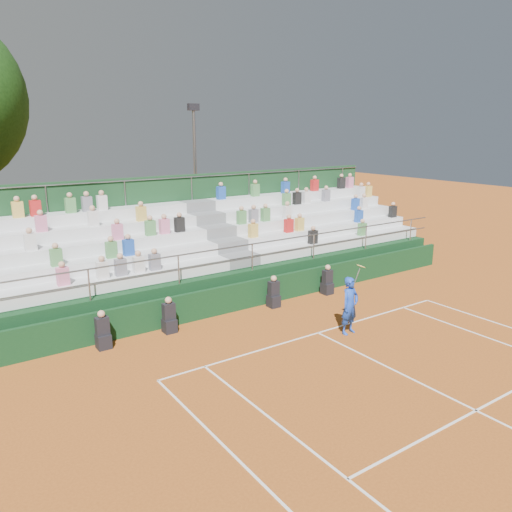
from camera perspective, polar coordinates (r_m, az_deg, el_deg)
ground at (r=16.21m, az=7.11°, el=-8.72°), size 90.00×90.00×0.00m
courtside_wall at (r=18.38m, az=0.53°, el=-4.12°), size 20.00×0.15×1.00m
line_officials at (r=17.17m, az=-3.23°, el=-5.59°), size 9.28×0.40×1.19m
grandstand at (r=20.84m, az=-4.61°, el=-0.29°), size 20.00×5.20×4.40m
tennis_player at (r=16.03m, az=10.68°, el=-5.57°), size 0.89×0.52×2.22m
floodlight_mast at (r=27.14m, az=-6.98°, el=10.30°), size 0.60×0.25×7.58m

